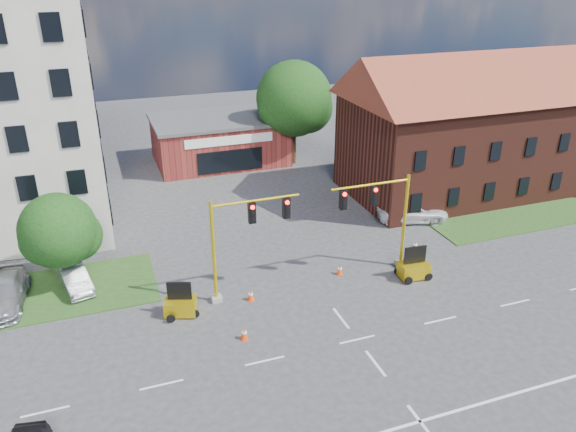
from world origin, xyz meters
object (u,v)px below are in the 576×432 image
at_px(trailer_west, 181,305).
at_px(signal_mast_east, 382,213).
at_px(trailer_east, 414,268).
at_px(signal_mast_west, 242,235).
at_px(pickup_white, 412,211).

bearing_deg(trailer_west, signal_mast_east, 21.33).
relative_size(trailer_west, trailer_east, 0.97).
bearing_deg(signal_mast_east, signal_mast_west, 180.00).
bearing_deg(trailer_west, signal_mast_west, 27.94).
height_order(signal_mast_east, trailer_west, signal_mast_east).
relative_size(signal_mast_east, pickup_white, 1.18).
relative_size(signal_mast_west, trailer_west, 3.15).
height_order(signal_mast_east, trailer_east, signal_mast_east).
bearing_deg(pickup_white, trailer_east, 166.85).
xyz_separation_m(trailer_west, trailer_east, (14.14, -0.90, 0.03)).
bearing_deg(trailer_west, trailer_east, 14.77).
xyz_separation_m(signal_mast_east, trailer_west, (-12.50, -0.64, -3.32)).
height_order(trailer_west, pickup_white, trailer_west).
xyz_separation_m(signal_mast_east, trailer_east, (1.63, -1.54, -3.28)).
distance_m(signal_mast_east, pickup_white, 8.90).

